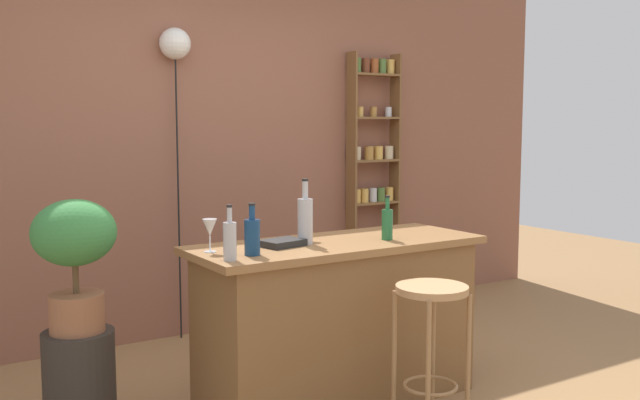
% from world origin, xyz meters
% --- Properties ---
extents(back_wall, '(6.40, 0.10, 2.80)m').
position_xyz_m(back_wall, '(0.00, 1.95, 1.40)').
color(back_wall, '#8C5642').
rests_on(back_wall, ground).
extents(kitchen_counter, '(1.60, 0.62, 0.88)m').
position_xyz_m(kitchen_counter, '(0.00, 0.30, 0.44)').
color(kitchen_counter, brown).
rests_on(kitchen_counter, ground).
extents(bar_stool, '(0.35, 0.35, 0.73)m').
position_xyz_m(bar_stool, '(0.15, -0.28, 0.55)').
color(bar_stool, '#997047').
rests_on(bar_stool, ground).
extents(spice_shelf, '(0.45, 0.13, 2.06)m').
position_xyz_m(spice_shelf, '(1.38, 1.81, 1.10)').
color(spice_shelf, brown).
rests_on(spice_shelf, ground).
extents(plant_stool, '(0.35, 0.35, 0.49)m').
position_xyz_m(plant_stool, '(-1.27, 0.71, 0.24)').
color(plant_stool, '#2D2823').
rests_on(plant_stool, ground).
extents(potted_plant, '(0.41, 0.37, 0.66)m').
position_xyz_m(potted_plant, '(-1.27, 0.71, 0.90)').
color(potted_plant, '#935B3D').
rests_on(potted_plant, plant_stool).
extents(bottle_wine_red, '(0.06, 0.06, 0.24)m').
position_xyz_m(bottle_wine_red, '(0.25, 0.19, 0.97)').
color(bottle_wine_red, '#236638').
rests_on(bottle_wine_red, kitchen_counter).
extents(bottle_soda_blue, '(0.06, 0.06, 0.26)m').
position_xyz_m(bottle_soda_blue, '(-0.72, 0.12, 0.98)').
color(bottle_soda_blue, '#B2B2B7').
rests_on(bottle_soda_blue, kitchen_counter).
extents(bottle_sauce_amber, '(0.08, 0.08, 0.25)m').
position_xyz_m(bottle_sauce_amber, '(-0.57, 0.18, 0.98)').
color(bottle_sauce_amber, navy).
rests_on(bottle_sauce_amber, kitchen_counter).
extents(bottle_vinegar, '(0.08, 0.08, 0.34)m').
position_xyz_m(bottle_vinegar, '(-0.19, 0.31, 1.01)').
color(bottle_vinegar, '#B2B2B7').
rests_on(bottle_vinegar, kitchen_counter).
extents(wine_glass_left, '(0.07, 0.07, 0.16)m').
position_xyz_m(wine_glass_left, '(-0.12, 0.43, 1.00)').
color(wine_glass_left, silver).
rests_on(wine_glass_left, kitchen_counter).
extents(wine_glass_center, '(0.07, 0.07, 0.16)m').
position_xyz_m(wine_glass_center, '(-0.71, 0.37, 1.00)').
color(wine_glass_center, silver).
rests_on(wine_glass_center, kitchen_counter).
extents(cookbook, '(0.23, 0.19, 0.03)m').
position_xyz_m(cookbook, '(-0.33, 0.32, 0.90)').
color(cookbook, black).
rests_on(cookbook, kitchen_counter).
extents(pendant_globe_light, '(0.21, 0.21, 2.15)m').
position_xyz_m(pendant_globe_light, '(-0.28, 1.84, 2.01)').
color(pendant_globe_light, black).
rests_on(pendant_globe_light, ground).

